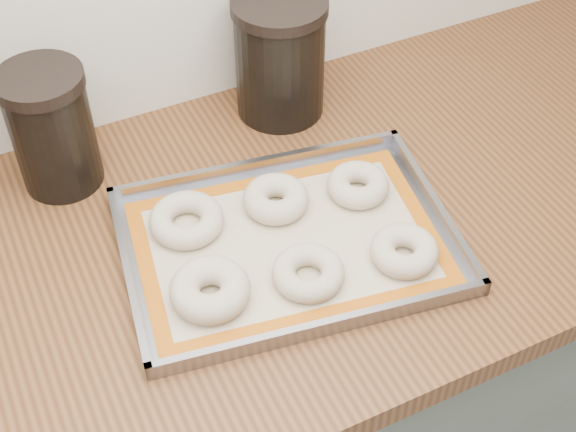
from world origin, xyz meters
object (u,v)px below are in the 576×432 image
bagel_front_left (210,290)px  bagel_front_right (404,251)px  bagel_back_mid (276,199)px  canister_right (280,57)px  bagel_back_right (358,185)px  canister_mid (52,129)px  bagel_front_mid (308,273)px  bagel_back_left (186,220)px  baking_tray (288,242)px

bagel_front_left → bagel_front_right: 0.27m
bagel_back_mid → canister_right: 0.26m
bagel_back_right → canister_mid: bearing=149.4°
bagel_front_left → bagel_back_mid: bearing=38.1°
bagel_back_mid → canister_right: size_ratio=0.47×
bagel_front_mid → bagel_back_right: 0.19m
bagel_back_right → canister_right: bearing=93.1°
canister_mid → canister_right: size_ratio=0.95×
bagel_front_right → canister_mid: size_ratio=0.49×
bagel_back_left → canister_mid: canister_mid is taller
bagel_front_mid → canister_right: size_ratio=0.48×
bagel_back_right → canister_mid: size_ratio=0.48×
baking_tray → canister_mid: canister_mid is taller
canister_right → canister_mid: bearing=-178.0°
baking_tray → canister_right: bearing=66.5°
baking_tray → canister_mid: (-0.25, 0.28, 0.09)m
bagel_front_right → bagel_front_mid: bearing=170.3°
bagel_front_left → canister_mid: (-0.11, 0.32, 0.07)m
bagel_front_mid → bagel_back_mid: bearing=82.0°
baking_tray → bagel_front_right: bagel_front_right is taller
bagel_front_right → bagel_back_left: bearing=143.1°
bagel_back_left → canister_mid: (-0.13, 0.19, 0.08)m
baking_tray → bagel_front_mid: size_ratio=5.15×
baking_tray → canister_right: canister_right is taller
bagel_front_left → bagel_front_mid: (0.13, -0.03, -0.00)m
bagel_back_left → bagel_back_mid: bearing=-7.7°
bagel_front_left → bagel_back_right: 0.29m
bagel_front_left → bagel_back_right: size_ratio=1.16×
bagel_front_left → bagel_back_right: (0.27, 0.09, -0.00)m
bagel_back_mid → bagel_front_right: bearing=-55.5°
bagel_front_left → canister_right: 0.43m
canister_mid → canister_right: bearing=2.0°
bagel_back_mid → canister_right: bearing=63.0°
bagel_back_mid → canister_mid: canister_mid is taller
baking_tray → canister_right: (0.13, 0.29, 0.10)m
bagel_back_left → baking_tray: bearing=-37.6°
canister_right → bagel_front_left: bearing=-128.0°
bagel_front_left → bagel_front_mid: bearing=-11.7°
bagel_back_left → canister_mid: bearing=125.2°
bagel_front_right → bagel_back_right: same height
bagel_front_left → bagel_back_right: bearing=18.7°
bagel_back_left → bagel_back_right: bearing=-9.6°
bagel_front_right → canister_right: bearing=90.8°
canister_right → bagel_back_mid: bearing=-117.0°
canister_mid → baking_tray: bearing=-48.1°
bagel_front_right → bagel_back_left: same height
bagel_front_left → canister_mid: canister_mid is taller
bagel_front_left → bagel_front_right: (0.27, -0.05, -0.00)m
baking_tray → bagel_front_mid: 0.07m
bagel_front_right → bagel_back_left: (-0.25, 0.19, -0.00)m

